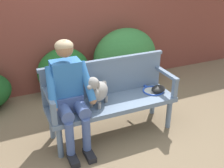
# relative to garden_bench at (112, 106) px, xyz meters

# --- Properties ---
(ground_plane) EXTENTS (40.00, 40.00, 0.00)m
(ground_plane) POSITION_rel_garden_bench_xyz_m (0.00, 0.00, -0.41)
(ground_plane) COLOR #7A664C
(brick_garden_fence) EXTENTS (8.00, 0.30, 2.10)m
(brick_garden_fence) POSITION_rel_garden_bench_xyz_m (0.00, 1.74, 0.64)
(brick_garden_fence) COLOR brown
(brick_garden_fence) RESTS_ON ground
(hedge_bush_mid_right) EXTENTS (1.19, 0.75, 1.04)m
(hedge_bush_mid_right) POSITION_rel_garden_bench_xyz_m (0.85, 1.32, 0.11)
(hedge_bush_mid_right) COLOR #337538
(hedge_bush_mid_right) RESTS_ON ground
(hedge_bush_mid_left) EXTENTS (0.89, 0.56, 0.81)m
(hedge_bush_mid_left) POSITION_rel_garden_bench_xyz_m (-0.27, 1.38, -0.01)
(hedge_bush_mid_left) COLOR #1E5B23
(hedge_bush_mid_left) RESTS_ON ground
(garden_bench) EXTENTS (1.68, 0.54, 0.47)m
(garden_bench) POSITION_rel_garden_bench_xyz_m (0.00, 0.00, 0.00)
(garden_bench) COLOR slate
(garden_bench) RESTS_ON ground
(bench_backrest) EXTENTS (1.72, 0.06, 0.50)m
(bench_backrest) POSITION_rel_garden_bench_xyz_m (0.00, 0.24, 0.31)
(bench_backrest) COLOR slate
(bench_backrest) RESTS_ON garden_bench
(bench_armrest_left_end) EXTENTS (0.06, 0.54, 0.28)m
(bench_armrest_left_end) POSITION_rel_garden_bench_xyz_m (-0.80, -0.09, 0.26)
(bench_armrest_left_end) COLOR slate
(bench_armrest_left_end) RESTS_ON garden_bench
(bench_armrest_right_end) EXTENTS (0.06, 0.54, 0.28)m
(bench_armrest_right_end) POSITION_rel_garden_bench_xyz_m (0.80, -0.09, 0.26)
(bench_armrest_right_end) COLOR slate
(bench_armrest_right_end) RESTS_ON garden_bench
(person_seated) EXTENTS (0.56, 0.67, 1.34)m
(person_seated) POSITION_rel_garden_bench_xyz_m (-0.56, -0.02, 0.33)
(person_seated) COLOR black
(person_seated) RESTS_ON ground
(dog_on_bench) EXTENTS (0.39, 0.36, 0.43)m
(dog_on_bench) POSITION_rel_garden_bench_xyz_m (-0.21, -0.02, 0.27)
(dog_on_bench) COLOR gray
(dog_on_bench) RESTS_ON garden_bench
(tennis_racket) EXTENTS (0.33, 0.58, 0.03)m
(tennis_racket) POSITION_rel_garden_bench_xyz_m (0.63, 0.06, 0.07)
(tennis_racket) COLOR blue
(tennis_racket) RESTS_ON garden_bench
(baseball_glove) EXTENTS (0.27, 0.24, 0.09)m
(baseball_glove) POSITION_rel_garden_bench_xyz_m (0.69, -0.01, 0.11)
(baseball_glove) COLOR black
(baseball_glove) RESTS_ON garden_bench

